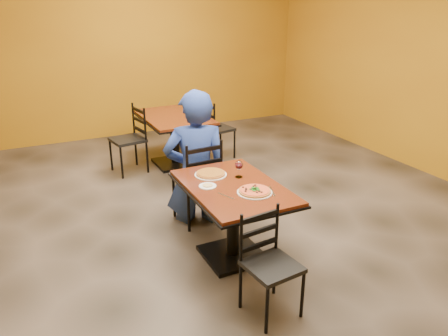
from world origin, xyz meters
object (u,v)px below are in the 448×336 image
plate_main (255,192)px  plate_far (211,175)px  chair_second_right (218,129)px  chair_main_far (197,180)px  chair_second_left (128,140)px  pizza_main (255,191)px  diner (196,157)px  wine_glass (239,168)px  chair_main_near (272,267)px  side_plate (208,186)px  pizza_far (211,173)px  table_main (233,205)px  table_second (174,128)px

plate_main → plate_far: same height
chair_second_right → chair_main_far: bearing=138.7°
chair_second_left → pizza_main: bearing=-0.9°
diner → wine_glass: bearing=118.0°
chair_main_near → wine_glass: size_ratio=4.68×
chair_main_near → side_plate: size_ratio=5.27×
plate_main → pizza_far: bearing=108.3°
chair_main_near → plate_far: 1.21m
side_plate → table_main: bearing=-19.2°
chair_main_far → chair_second_left: chair_main_far is taller
table_main → pizza_main: pizza_main is taller
pizza_far → side_plate: 0.27m
chair_main_far → chair_second_right: size_ratio=1.05×
chair_main_near → pizza_far: bearing=83.1°
plate_far → wine_glass: (0.22, -0.16, 0.08)m
chair_second_left → plate_main: chair_second_left is taller
diner → pizza_main: diner is taller
plate_main → wine_glass: (0.04, 0.38, 0.08)m
chair_second_right → plate_far: bearing=143.5°
chair_main_far → plate_far: size_ratio=3.12×
chair_main_far → chair_main_near: bearing=83.9°
pizza_main → pizza_far: (-0.18, 0.54, 0.00)m
chair_main_far → chair_second_right: (1.09, 1.79, -0.02)m
table_second → wine_glass: bearing=-95.4°
chair_main_near → chair_main_far: 1.70m
plate_main → wine_glass: 0.39m
table_main → wine_glass: bearing=48.8°
plate_main → chair_second_left: bearing=98.5°
table_main → chair_main_far: bearing=91.1°
table_main → table_second: 2.67m
chair_second_left → pizza_main: size_ratio=3.33×
table_main → plate_main: bearing=-67.6°
chair_second_left → chair_second_right: bearing=80.6°
plate_main → pizza_main: size_ratio=1.09×
pizza_main → pizza_far: same height
table_main → chair_main_near: bearing=-96.5°
chair_second_left → side_plate: chair_second_left is taller
chair_second_left → side_plate: size_ratio=5.92×
side_plate → wine_glass: 0.38m
table_main → diner: (-0.00, 0.89, 0.18)m
chair_second_right → chair_second_left: bearing=80.0°
plate_main → pizza_far: 0.57m
table_second → diner: size_ratio=0.91×
table_second → plate_far: bearing=-101.1°
chair_main_near → pizza_main: bearing=66.6°
pizza_main → chair_main_near: bearing=-107.0°
chair_second_right → diner: bearing=138.4°
diner → chair_second_left: bearing=-62.1°
chair_main_far → plate_main: 1.11m
table_main → chair_second_right: chair_second_right is taller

